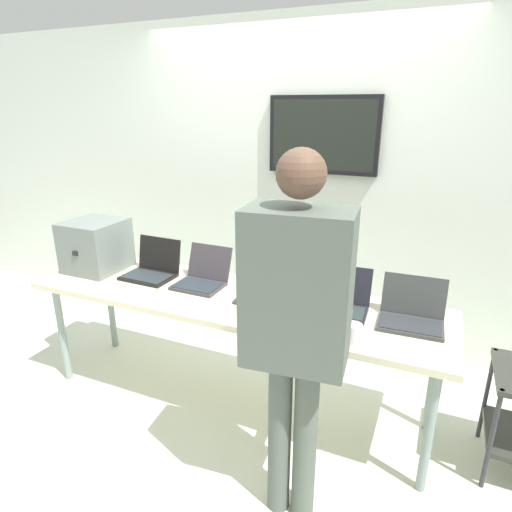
% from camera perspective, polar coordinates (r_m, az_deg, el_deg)
% --- Properties ---
extents(ground, '(8.00, 8.00, 0.04)m').
position_cam_1_polar(ground, '(3.13, -3.09, -18.77)').
color(ground, silver).
extents(back_wall, '(8.00, 0.11, 2.57)m').
position_cam_1_polar(back_wall, '(3.56, 4.85, 9.24)').
color(back_wall, silver).
rests_on(back_wall, ground).
extents(workbench, '(2.65, 0.70, 0.78)m').
position_cam_1_polar(workbench, '(2.74, -3.37, -6.33)').
color(workbench, beige).
rests_on(workbench, ground).
extents(equipment_box, '(0.37, 0.39, 0.36)m').
position_cam_1_polar(equipment_box, '(3.29, -20.35, 1.32)').
color(equipment_box, slate).
rests_on(equipment_box, workbench).
extents(laptop_station_0, '(0.35, 0.30, 0.25)m').
position_cam_1_polar(laptop_station_0, '(3.09, -13.51, -1.54)').
color(laptop_station_0, black).
rests_on(laptop_station_0, workbench).
extents(laptop_station_1, '(0.32, 0.32, 0.24)m').
position_cam_1_polar(laptop_station_1, '(2.88, -7.06, -2.73)').
color(laptop_station_1, '#39343A').
rests_on(laptop_station_1, workbench).
extents(laptop_station_2, '(0.32, 0.37, 0.22)m').
position_cam_1_polar(laptop_station_2, '(2.68, 1.37, -4.31)').
color(laptop_station_2, '#3A3A39').
rests_on(laptop_station_2, workbench).
extents(laptop_station_3, '(0.39, 0.31, 0.23)m').
position_cam_1_polar(laptop_station_3, '(2.57, 10.48, -5.71)').
color(laptop_station_3, black).
rests_on(laptop_station_3, workbench).
extents(laptop_station_4, '(0.35, 0.31, 0.23)m').
position_cam_1_polar(laptop_station_4, '(2.51, 19.83, -7.17)').
color(laptop_station_4, '#373A39').
rests_on(laptop_station_4, workbench).
extents(person, '(0.47, 0.62, 1.76)m').
position_cam_1_polar(person, '(1.85, 5.40, -7.68)').
color(person, '#576057').
rests_on(person, ground).
extents(coffee_mug, '(0.09, 0.09, 0.10)m').
position_cam_1_polar(coffee_mug, '(2.25, 12.72, -9.89)').
color(coffee_mug, white).
rests_on(coffee_mug, workbench).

